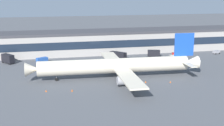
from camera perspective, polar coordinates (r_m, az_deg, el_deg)
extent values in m
plane|color=#4C4F54|center=(119.12, 2.98, -3.17)|extent=(600.00, 600.00, 0.00)
cube|color=#9E9993|center=(171.25, -2.19, 3.64)|extent=(173.98, 18.77, 10.66)
cube|color=#38383D|center=(170.39, -2.21, 5.61)|extent=(177.46, 19.15, 1.20)
cube|color=#192333|center=(162.04, -1.56, 3.30)|extent=(170.50, 0.16, 3.84)
cylinder|color=beige|center=(121.32, 0.43, -0.49)|extent=(57.85, 8.13, 5.62)
cone|color=beige|center=(119.46, -14.09, -1.11)|extent=(5.28, 5.55, 5.33)
cone|color=beige|center=(130.62, 13.81, 0.10)|extent=(6.39, 5.32, 5.05)
cube|color=#1947B2|center=(128.04, 12.77, 3.23)|extent=(7.88, 0.84, 8.98)
cube|color=beige|center=(123.55, 13.53, -0.21)|extent=(2.84, 10.20, 0.30)
cube|color=beige|center=(134.63, 11.41, 0.97)|extent=(2.84, 10.20, 0.30)
cube|color=beige|center=(106.96, 3.10, -2.68)|extent=(7.13, 26.19, 0.50)
cube|color=beige|center=(136.93, -0.01, 0.83)|extent=(7.13, 26.19, 0.50)
cylinder|color=#99999E|center=(110.91, 2.11, -3.14)|extent=(4.76, 3.29, 3.09)
cylinder|color=#99999E|center=(133.45, -0.13, -0.35)|extent=(4.76, 3.29, 3.09)
cylinder|color=black|center=(120.28, -9.89, -2.92)|extent=(1.12, 0.55, 1.10)
cylinder|color=slate|center=(119.94, -9.91, -2.33)|extent=(0.24, 0.24, 2.02)
cylinder|color=black|center=(120.58, 2.00, -2.69)|extent=(1.12, 0.55, 1.10)
cylinder|color=slate|center=(120.24, 2.01, -2.10)|extent=(0.24, 0.24, 2.02)
cylinder|color=black|center=(125.34, 1.50, -2.07)|extent=(1.12, 0.55, 1.10)
cylinder|color=slate|center=(125.01, 1.50, -1.50)|extent=(0.24, 0.24, 2.02)
cube|color=black|center=(161.32, 7.47, 1.74)|extent=(6.41, 3.84, 3.20)
cube|color=black|center=(161.04, 6.89, 1.97)|extent=(2.59, 2.67, 0.80)
cylinder|color=black|center=(160.38, 6.75, 1.11)|extent=(0.75, 0.47, 0.70)
cylinder|color=black|center=(162.49, 6.68, 1.27)|extent=(0.75, 0.47, 0.70)
cylinder|color=black|center=(160.82, 8.24, 1.10)|extent=(0.75, 0.47, 0.70)
cylinder|color=black|center=(162.92, 8.15, 1.25)|extent=(0.75, 0.47, 0.70)
cube|color=gray|center=(177.04, 18.15, 1.92)|extent=(3.98, 2.81, 1.50)
cube|color=black|center=(176.29, 17.93, 1.99)|extent=(1.67, 2.09, 0.38)
cylinder|color=black|center=(175.67, 18.05, 1.59)|extent=(0.75, 0.46, 0.70)
cylinder|color=black|center=(176.92, 17.64, 1.70)|extent=(0.75, 0.46, 0.70)
cylinder|color=black|center=(177.45, 18.62, 1.66)|extent=(0.75, 0.46, 0.70)
cylinder|color=black|center=(178.68, 18.21, 1.77)|extent=(0.75, 0.46, 0.70)
cube|color=#2651A5|center=(150.60, -12.39, 0.55)|extent=(5.62, 4.39, 2.20)
cube|color=black|center=(151.18, -11.92, 0.79)|extent=(2.56, 2.64, 0.55)
cylinder|color=black|center=(152.54, -11.95, 0.30)|extent=(0.76, 0.59, 0.70)
cylinder|color=black|center=(150.85, -11.58, 0.18)|extent=(0.76, 0.59, 0.70)
cylinder|color=black|center=(150.85, -13.15, 0.10)|extent=(0.76, 0.59, 0.70)
cylinder|color=black|center=(149.14, -12.79, -0.03)|extent=(0.76, 0.59, 0.70)
cube|color=red|center=(165.36, 11.44, 1.57)|extent=(4.74, 2.95, 1.50)
cube|color=black|center=(165.10, 11.03, 1.67)|extent=(1.93, 2.08, 0.38)
cylinder|color=black|center=(164.43, 10.95, 1.26)|extent=(0.75, 0.47, 0.70)
cylinder|color=black|center=(166.08, 10.86, 1.38)|extent=(0.75, 0.47, 0.70)
cylinder|color=black|center=(164.96, 12.01, 1.24)|extent=(0.75, 0.47, 0.70)
cylinder|color=black|center=(166.61, 11.90, 1.36)|extent=(0.75, 0.47, 0.70)
cube|color=black|center=(156.12, 1.08, 1.43)|extent=(7.63, 8.18, 3.00)
cube|color=black|center=(157.30, 0.39, 1.75)|extent=(3.87, 3.91, 0.75)
cylinder|color=black|center=(157.08, -0.06, 0.95)|extent=(0.69, 0.73, 0.70)
cylinder|color=black|center=(159.09, 0.47, 1.10)|extent=(0.69, 0.73, 0.70)
cylinder|color=black|center=(153.78, 1.71, 0.68)|extent=(0.69, 0.73, 0.70)
cylinder|color=black|center=(155.83, 2.23, 0.84)|extent=(0.69, 0.73, 0.70)
cube|color=black|center=(153.95, -18.11, 0.77)|extent=(6.27, 7.39, 3.80)
cube|color=black|center=(155.49, -18.50, 1.15)|extent=(3.41, 3.44, 0.95)
cylinder|color=black|center=(155.93, -18.90, 0.15)|extent=(0.65, 0.75, 0.70)
cylinder|color=black|center=(157.05, -18.16, 0.29)|extent=(0.65, 0.75, 0.70)
cylinder|color=black|center=(151.64, -17.96, -0.13)|extent=(0.65, 0.75, 0.70)
cylinder|color=black|center=(152.79, -17.21, 0.02)|extent=(0.65, 0.75, 0.70)
cone|color=#F2590C|center=(118.21, 10.40, -3.34)|extent=(0.51, 0.51, 0.63)
cone|color=#F2590C|center=(107.45, -7.14, -4.88)|extent=(0.53, 0.53, 0.66)
cone|color=#F2590C|center=(117.09, 6.03, -3.35)|extent=(0.50, 0.50, 0.63)
cone|color=#F2590C|center=(108.54, -11.70, -4.88)|extent=(0.50, 0.50, 0.62)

